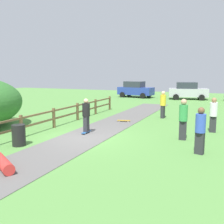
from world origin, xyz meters
The scene contains 13 objects.
ground_plane centered at (0.00, 0.00, 0.00)m, with size 60.00×60.00×0.00m, color #568E42.
asphalt_path centered at (0.00, 0.00, 0.01)m, with size 2.40×28.00×0.02m, color #605E5B.
wooden_fence centered at (-2.60, 0.00, 0.67)m, with size 0.12×18.12×1.10m.
trash_bin centered at (-1.80, -2.33, 0.45)m, with size 0.56×0.56×0.90m, color black.
skater_riding centered at (-0.26, 0.74, 0.99)m, with size 0.40×0.81×1.75m.
skater_fallen centered at (-0.37, -4.74, 0.20)m, with size 1.51×1.45×0.36m.
skateboard_loose centered at (0.37, 4.41, 0.09)m, with size 0.82×0.36×0.08m.
bystander_blue centered at (5.29, -0.55, 0.99)m, with size 0.47×0.47×1.79m.
bystander_white centered at (5.56, 3.54, 0.99)m, with size 0.42×0.42×1.79m.
bystander_yellow centered at (2.28, 6.70, 1.01)m, with size 0.43×0.43×1.82m.
bystander_green centered at (4.38, 1.37, 1.05)m, with size 0.41×0.41×1.88m.
parked_car_silver centered at (2.16, 19.85, 0.96)m, with size 4.46×2.66×1.92m.
parked_car_blue centered at (-3.98, 19.86, 0.96)m, with size 4.40×2.44×1.92m.
Camera 1 is at (6.09, -10.81, 3.10)m, focal length 42.76 mm.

